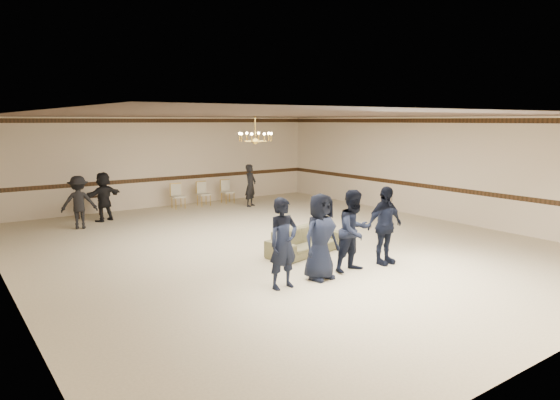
{
  "coord_description": "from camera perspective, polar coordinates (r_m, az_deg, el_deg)",
  "views": [
    {
      "loc": [
        -7.01,
        -9.92,
        3.09
      ],
      "look_at": [
        -0.28,
        -0.5,
        1.22
      ],
      "focal_mm": 31.78,
      "sensor_mm": 36.0,
      "label": 1
    }
  ],
  "objects": [
    {
      "name": "adult_left",
      "position": [
        15.32,
        -22.13,
        -0.25
      ],
      "size": [
        1.11,
        0.82,
        1.53
      ],
      "primitive_type": "imported",
      "rotation": [
        0.0,
        0.0,
        2.86
      ],
      "color": "black",
      "rests_on": "floor"
    },
    {
      "name": "crown_molding",
      "position": [
        18.3,
        -13.18,
        8.89
      ],
      "size": [
        12.0,
        0.02,
        0.14
      ],
      "primitive_type": "cube",
      "color": "#3A2211",
      "rests_on": "wall_back"
    },
    {
      "name": "chair_rail",
      "position": [
        18.42,
        -12.94,
        2.41
      ],
      "size": [
        12.0,
        0.02,
        0.14
      ],
      "primitive_type": "cube",
      "color": "#3A2211",
      "rests_on": "wall_back"
    },
    {
      "name": "room",
      "position": [
        12.24,
        -0.29,
        2.16
      ],
      "size": [
        12.01,
        14.01,
        3.21
      ],
      "color": "beige",
      "rests_on": "ground"
    },
    {
      "name": "chandelier",
      "position": [
        12.98,
        -2.87,
        8.2
      ],
      "size": [
        0.94,
        0.94,
        0.89
      ],
      "primitive_type": null,
      "color": "gold",
      "rests_on": "ceiling"
    },
    {
      "name": "settee",
      "position": [
        11.68,
        2.95,
        -4.7
      ],
      "size": [
        2.14,
        1.21,
        0.59
      ],
      "primitive_type": "imported",
      "rotation": [
        0.0,
        0.0,
        0.22
      ],
      "color": "#838257",
      "rests_on": "floor"
    },
    {
      "name": "adult_right",
      "position": [
        17.92,
        -3.41,
        1.68
      ],
      "size": [
        0.67,
        0.61,
        1.53
      ],
      "primitive_type": "imported",
      "rotation": [
        0.0,
        0.0,
        0.56
      ],
      "color": "black",
      "rests_on": "floor"
    },
    {
      "name": "banquet_chair_left",
      "position": [
        17.85,
        -11.63,
        0.41
      ],
      "size": [
        0.46,
        0.46,
        0.87
      ],
      "primitive_type": null,
      "rotation": [
        0.0,
        0.0,
        -0.09
      ],
      "color": "beige",
      "rests_on": "floor"
    },
    {
      "name": "console_table",
      "position": [
        17.08,
        -21.12,
        -0.71
      ],
      "size": [
        0.83,
        0.37,
        0.69
      ],
      "primitive_type": "cube",
      "rotation": [
        0.0,
        0.0,
        -0.03
      ],
      "color": "black",
      "rests_on": "floor"
    },
    {
      "name": "banquet_chair_mid",
      "position": [
        18.27,
        -8.77,
        0.69
      ],
      "size": [
        0.44,
        0.44,
        0.87
      ],
      "primitive_type": null,
      "rotation": [
        0.0,
        0.0,
        0.04
      ],
      "color": "beige",
      "rests_on": "floor"
    },
    {
      "name": "boy_a",
      "position": [
        9.15,
        0.37,
        -5.01
      ],
      "size": [
        0.64,
        0.43,
        1.7
      ],
      "primitive_type": "imported",
      "rotation": [
        0.0,
        0.0,
        0.04
      ],
      "color": "black",
      "rests_on": "floor"
    },
    {
      "name": "boy_c",
      "position": [
        10.28,
        8.54,
        -3.53
      ],
      "size": [
        0.86,
        0.68,
        1.7
      ],
      "primitive_type": "imported",
      "rotation": [
        0.0,
        0.0,
        0.05
      ],
      "color": "black",
      "rests_on": "floor"
    },
    {
      "name": "boy_d",
      "position": [
        10.91,
        11.95,
        -2.88
      ],
      "size": [
        1.0,
        0.42,
        1.7
      ],
      "primitive_type": "imported",
      "rotation": [
        0.0,
        0.0,
        0.0
      ],
      "color": "black",
      "rests_on": "floor"
    },
    {
      "name": "boy_b",
      "position": [
        9.69,
        4.7,
        -4.23
      ],
      "size": [
        0.88,
        0.62,
        1.7
      ],
      "primitive_type": "imported",
      "rotation": [
        0.0,
        0.0,
        0.1
      ],
      "color": "black",
      "rests_on": "floor"
    },
    {
      "name": "adult_mid",
      "position": [
        16.21,
        -19.63,
        0.38
      ],
      "size": [
        1.48,
        0.96,
        1.53
      ],
      "primitive_type": "imported",
      "rotation": [
        0.0,
        0.0,
        3.54
      ],
      "color": "black",
      "rests_on": "floor"
    },
    {
      "name": "banquet_chair_right",
      "position": [
        18.73,
        -6.04,
        0.96
      ],
      "size": [
        0.42,
        0.42,
        0.87
      ],
      "primitive_type": null,
      "rotation": [
        0.0,
        0.0,
        0.01
      ],
      "color": "beige",
      "rests_on": "floor"
    }
  ]
}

